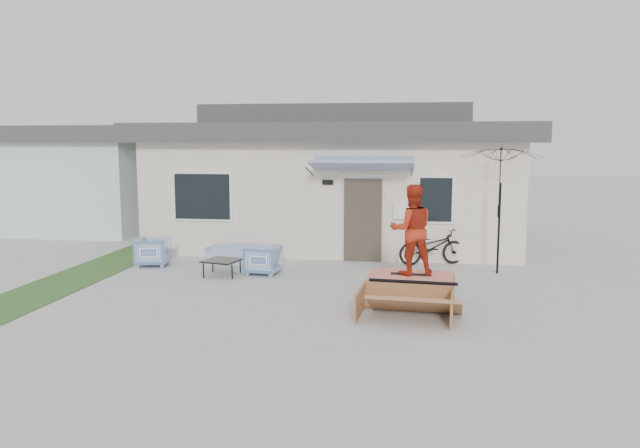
# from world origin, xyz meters

# --- Properties ---
(ground) EXTENTS (90.00, 90.00, 0.00)m
(ground) POSITION_xyz_m (0.00, 0.00, 0.00)
(ground) COLOR #ADADAC
(ground) RESTS_ON ground
(grass_strip) EXTENTS (1.40, 8.00, 0.01)m
(grass_strip) POSITION_xyz_m (-5.20, 2.00, 0.00)
(grass_strip) COLOR #2F5725
(grass_strip) RESTS_ON ground
(house) EXTENTS (10.80, 8.49, 4.10)m
(house) POSITION_xyz_m (0.00, 7.99, 1.94)
(house) COLOR beige
(house) RESTS_ON ground
(neighbor_house) EXTENTS (8.60, 7.60, 3.50)m
(neighbor_house) POSITION_xyz_m (-10.50, 10.00, 1.78)
(neighbor_house) COLOR silver
(neighbor_house) RESTS_ON ground
(loveseat) EXTENTS (1.73, 0.90, 0.65)m
(loveseat) POSITION_xyz_m (-2.14, 4.02, 0.32)
(loveseat) COLOR #375AA3
(loveseat) RESTS_ON ground
(armchair_left) EXTENTS (0.83, 0.87, 0.77)m
(armchair_left) POSITION_xyz_m (-4.04, 3.13, 0.38)
(armchair_left) COLOR #375AA3
(armchair_left) RESTS_ON ground
(armchair_right) EXTENTS (0.76, 0.80, 0.74)m
(armchair_right) POSITION_xyz_m (-1.14, 2.60, 0.37)
(armchair_right) COLOR #375AA3
(armchair_right) RESTS_ON ground
(coffee_table) EXTENTS (0.89, 0.89, 0.36)m
(coffee_table) POSITION_xyz_m (-2.03, 2.32, 0.18)
(coffee_table) COLOR black
(coffee_table) RESTS_ON ground
(bicycle) EXTENTS (1.82, 1.17, 1.10)m
(bicycle) POSITION_xyz_m (2.73, 4.29, 0.55)
(bicycle) COLOR black
(bicycle) RESTS_ON ground
(patio_umbrella) EXTENTS (2.13, 2.02, 2.20)m
(patio_umbrella) POSITION_xyz_m (4.20, 3.47, 1.75)
(patio_umbrella) COLOR black
(patio_umbrella) RESTS_ON ground
(skate_ramp) EXTENTS (1.75, 2.24, 0.53)m
(skate_ramp) POSITION_xyz_m (2.21, 0.52, 0.26)
(skate_ramp) COLOR brown
(skate_ramp) RESTS_ON ground
(skateboard) EXTENTS (0.77, 0.25, 0.05)m
(skateboard) POSITION_xyz_m (2.22, 0.58, 0.55)
(skateboard) COLOR black
(skateboard) RESTS_ON skate_ramp
(skater) EXTENTS (0.94, 0.80, 1.70)m
(skater) POSITION_xyz_m (2.22, 0.58, 1.42)
(skater) COLOR #A92914
(skater) RESTS_ON skateboard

